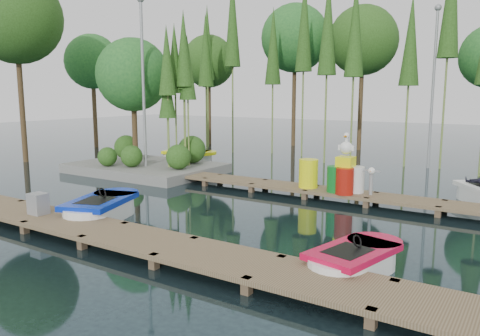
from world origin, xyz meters
The scene contains 14 objects.
ground_plane centered at (0.00, 0.00, 0.00)m, with size 90.00×90.00×0.00m, color #1D3037.
near_dock centered at (0.00, -4.50, 0.23)m, with size 18.00×1.50×0.50m.
far_dock centered at (1.00, 2.50, 0.23)m, with size 15.00×1.20×0.50m.
island centered at (-6.30, 3.29, 3.18)m, with size 6.20×4.20×6.75m.
tree_screen centered at (-2.04, 10.60, 6.12)m, with size 34.42×18.53×10.31m.
lamp_island centered at (-5.50, 2.50, 4.26)m, with size 0.30×0.30×7.25m.
lamp_rear centered at (4.00, 11.00, 4.26)m, with size 0.30×0.30×7.25m.
boat_blue centered at (-1.59, -3.21, 0.27)m, with size 2.11×3.05×0.94m.
boat_red centered at (5.52, -3.23, 0.23)m, with size 1.58×2.57×0.81m.
boat_yellow_far centered at (-6.38, 6.31, 0.30)m, with size 3.02×1.88×1.40m.
utility_cabinet centered at (-2.49, -4.50, 0.57)m, with size 0.45×0.38×0.55m, color gray.
yellow_barrel centered at (1.91, 2.50, 0.77)m, with size 0.63×0.63×0.95m, color #ECF00C.
drum_cluster centered at (3.24, 2.35, 0.86)m, with size 1.10×1.01×1.90m.
seagull_post centered at (4.01, 2.50, 0.88)m, with size 0.54×0.29×0.86m.
Camera 1 is at (8.33, -11.54, 3.40)m, focal length 35.00 mm.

